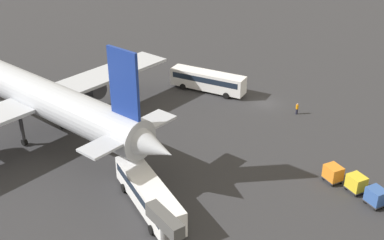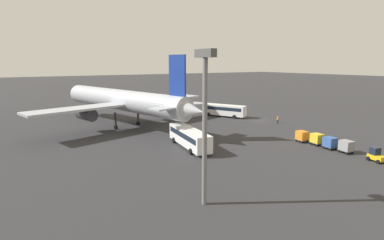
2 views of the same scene
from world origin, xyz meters
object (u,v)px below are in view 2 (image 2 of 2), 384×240
at_px(baggage_tug, 376,155).
at_px(cargo_cart_grey, 346,146).
at_px(shuttle_bus_near, 223,109).
at_px(worker_person, 278,120).
at_px(cargo_cart_blue, 330,142).
at_px(shuttle_bus_far, 189,137).
at_px(cargo_cart_yellow, 317,139).
at_px(cargo_cart_orange, 302,136).
at_px(airplane, 123,101).

bearing_deg(baggage_tug, cargo_cart_grey, 10.61).
bearing_deg(shuttle_bus_near, baggage_tug, 148.14).
relative_size(worker_person, cargo_cart_blue, 0.78).
bearing_deg(shuttle_bus_near, cargo_cart_grey, 147.80).
relative_size(shuttle_bus_far, cargo_cart_blue, 5.82).
distance_m(cargo_cart_yellow, cargo_cart_orange, 2.85).
distance_m(cargo_cart_grey, cargo_cart_blue, 2.80).
bearing_deg(airplane, cargo_cart_yellow, -159.27).
distance_m(worker_person, cargo_cart_orange, 17.57).
bearing_deg(shuttle_bus_near, airplane, 59.15).
height_order(airplane, shuttle_bus_far, airplane).
bearing_deg(cargo_cart_orange, baggage_tug, -179.33).
bearing_deg(cargo_cart_blue, shuttle_bus_near, -6.49).
xyz_separation_m(airplane, baggage_tug, (-44.36, -23.61, -5.07)).
xyz_separation_m(worker_person, cargo_cart_grey, (-23.05, 9.28, 0.32)).
xyz_separation_m(airplane, cargo_cart_blue, (-36.75, -23.62, -4.82)).
bearing_deg(worker_person, baggage_tug, 161.15).
xyz_separation_m(cargo_cart_grey, cargo_cart_blue, (2.79, 0.22, 0.00)).
bearing_deg(cargo_cart_orange, cargo_cart_blue, -178.28).
bearing_deg(cargo_cart_yellow, cargo_cart_grey, 178.45).
height_order(shuttle_bus_near, cargo_cart_yellow, shuttle_bus_near).
bearing_deg(cargo_cart_grey, cargo_cart_orange, 2.62).
xyz_separation_m(shuttle_bus_far, cargo_cart_blue, (-13.65, -19.84, -0.75)).
distance_m(baggage_tug, worker_person, 29.45).
distance_m(airplane, cargo_cart_yellow, 41.85).
distance_m(shuttle_bus_far, cargo_cart_grey, 25.95).
xyz_separation_m(shuttle_bus_near, cargo_cart_orange, (-29.07, 4.11, -0.76)).
relative_size(airplane, shuttle_bus_near, 4.00).
xyz_separation_m(worker_person, cargo_cart_yellow, (-17.46, 9.13, 0.32)).
bearing_deg(cargo_cart_blue, cargo_cart_orange, 1.72).
distance_m(shuttle_bus_far, worker_person, 30.09).
height_order(airplane, cargo_cart_blue, airplane).
bearing_deg(baggage_tug, cargo_cart_orange, 14.01).
relative_size(shuttle_bus_far, cargo_cart_grey, 5.82).
xyz_separation_m(cargo_cart_yellow, cargo_cart_orange, (2.79, 0.53, 0.00)).
bearing_deg(cargo_cart_blue, cargo_cart_yellow, -7.48).
xyz_separation_m(baggage_tug, cargo_cart_orange, (13.20, 0.15, 0.25)).
relative_size(baggage_tug, cargo_cart_orange, 1.18).
distance_m(cargo_cart_blue, cargo_cart_yellow, 2.82).
bearing_deg(shuttle_bus_far, worker_person, -68.88).
xyz_separation_m(baggage_tug, cargo_cart_blue, (7.61, -0.01, 0.25)).
bearing_deg(worker_person, shuttle_bus_near, 21.10).
height_order(worker_person, cargo_cart_yellow, cargo_cart_yellow).
relative_size(shuttle_bus_near, worker_person, 7.12).
distance_m(worker_person, cargo_cart_yellow, 19.71).
height_order(cargo_cart_blue, cargo_cart_orange, same).
relative_size(cargo_cart_grey, cargo_cart_yellow, 1.00).
relative_size(shuttle_bus_near, baggage_tug, 4.70).
xyz_separation_m(shuttle_bus_far, cargo_cart_yellow, (-10.86, -20.20, -0.75)).
height_order(cargo_cart_blue, cargo_cart_yellow, same).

